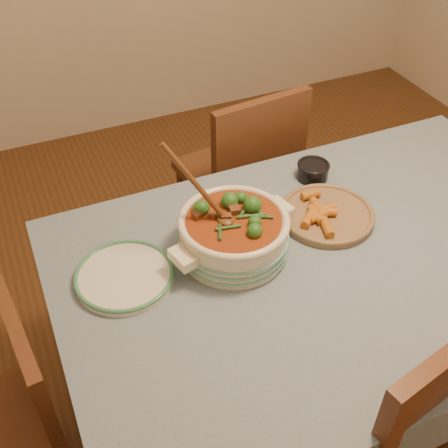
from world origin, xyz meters
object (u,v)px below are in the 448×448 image
at_px(white_plate, 124,276).
at_px(condiment_bowl, 313,170).
at_px(chair_left, 10,419).
at_px(fried_plate, 327,213).
at_px(chair_far, 245,172).
at_px(stew_casserole, 234,232).
at_px(dining_table, 335,277).

xyz_separation_m(white_plate, condiment_bowl, (0.74, 0.21, 0.02)).
xyz_separation_m(condiment_bowl, chair_left, (-1.15, -0.33, -0.32)).
xyz_separation_m(condiment_bowl, fried_plate, (-0.07, -0.21, -0.01)).
distance_m(white_plate, fried_plate, 0.67).
relative_size(chair_far, chair_left, 1.10).
bearing_deg(stew_casserole, chair_far, 61.57).
xyz_separation_m(chair_far, chair_left, (-1.10, -0.76, -0.05)).
bearing_deg(white_plate, condiment_bowl, 15.81).
bearing_deg(condiment_bowl, white_plate, -164.19).
bearing_deg(fried_plate, white_plate, -179.87).
bearing_deg(dining_table, fried_plate, 70.99).
bearing_deg(fried_plate, stew_casserole, -176.14).
xyz_separation_m(condiment_bowl, chair_far, (-0.06, 0.42, -0.27)).
height_order(dining_table, white_plate, white_plate).
bearing_deg(chair_left, fried_plate, 89.98).
relative_size(dining_table, condiment_bowl, 11.60).
xyz_separation_m(dining_table, stew_casserole, (-0.28, 0.15, 0.17)).
bearing_deg(stew_casserole, white_plate, 176.30).
xyz_separation_m(stew_casserole, condiment_bowl, (0.41, 0.23, -0.05)).
bearing_deg(chair_left, stew_casserole, 91.18).
bearing_deg(fried_plate, chair_left, -173.51).
relative_size(stew_casserole, condiment_bowl, 2.89).
relative_size(dining_table, stew_casserole, 4.02).
bearing_deg(chair_far, dining_table, 78.46).
relative_size(dining_table, white_plate, 5.29).
height_order(stew_casserole, chair_left, stew_casserole).
distance_m(chair_far, chair_left, 1.33).
distance_m(stew_casserole, chair_far, 0.81).
bearing_deg(chair_far, stew_casserole, 55.16).
distance_m(white_plate, chair_far, 0.97).
height_order(dining_table, stew_casserole, stew_casserole).
relative_size(white_plate, condiment_bowl, 2.19).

